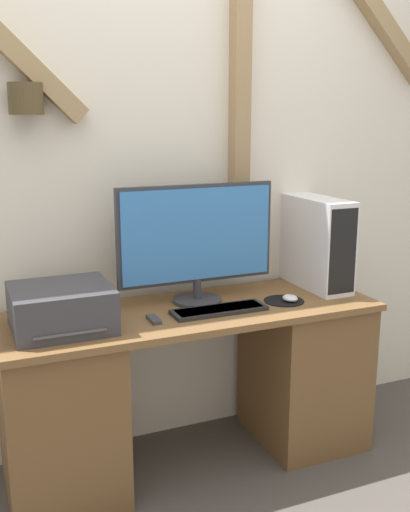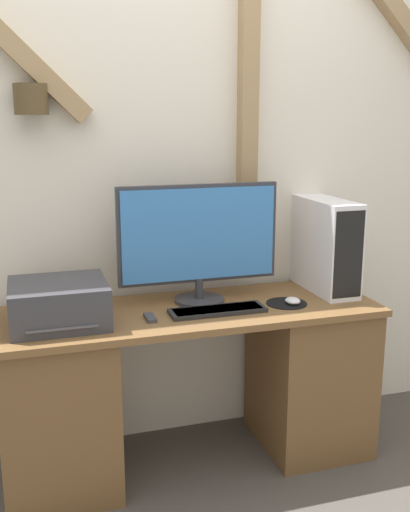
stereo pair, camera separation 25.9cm
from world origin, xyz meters
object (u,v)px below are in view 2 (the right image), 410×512
Objects in this scene: computer_tower at (325,245)px; printer at (59,303)px; keyboard at (218,310)px; mouse at (293,301)px; remote_control at (150,318)px; monitor at (199,238)px.

computer_tower reaches higher than printer.
computer_tower is at bearing 5.89° from printer.
keyboard is 0.67m from printer.
remote_control is at bearing -179.29° from mouse.
monitor is 1.60× the size of computer_tower.
printer is (-1.27, -0.13, -0.14)m from computer_tower.
computer_tower is at bearing 17.29° from keyboard.
monitor is 1.89× the size of printer.
remote_control is at bearing -9.52° from printer.
mouse is 0.37m from computer_tower.
monitor is 1.75× the size of keyboard.
computer_tower is at bearing 36.59° from mouse.
monitor is at bearing 99.78° from keyboard.
mouse is at bearing 0.71° from remote_control.
keyboard is (0.03, -0.18, -0.28)m from monitor.
remote_control is at bearing -145.82° from monitor.
monitor reaches higher than computer_tower.
remote_control is at bearing -168.02° from computer_tower.
computer_tower is at bearing 0.93° from monitor.
printer is (-1.02, 0.05, 0.07)m from mouse.
monitor is at bearing 34.18° from remote_control.
mouse is 0.77× the size of remote_control.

